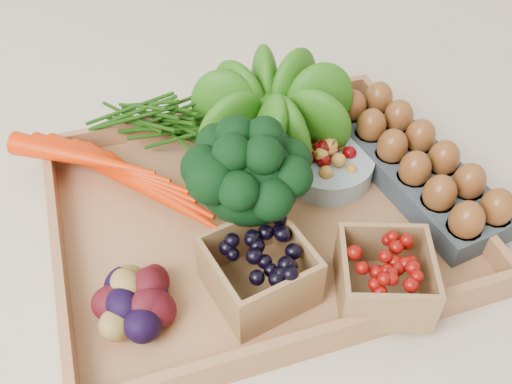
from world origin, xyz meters
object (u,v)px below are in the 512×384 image
object	(u,v)px
cherry_bowl	(327,166)
broccoli	(249,198)
tray	(256,218)
egg_carton	(413,169)

from	to	relation	value
cherry_bowl	broccoli	bearing A→B (deg)	-153.67
tray	broccoli	xyz separation A→B (m)	(-0.02, -0.03, 0.07)
tray	cherry_bowl	xyz separation A→B (m)	(0.13, 0.04, 0.03)
cherry_bowl	egg_carton	xyz separation A→B (m)	(0.12, -0.05, 0.00)
tray	broccoli	distance (m)	0.08
tray	egg_carton	distance (m)	0.25
broccoli	cherry_bowl	size ratio (longest dim) A/B	1.22
broccoli	tray	bearing A→B (deg)	56.39
broccoli	cherry_bowl	distance (m)	0.17
tray	cherry_bowl	world-z (taller)	cherry_bowl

